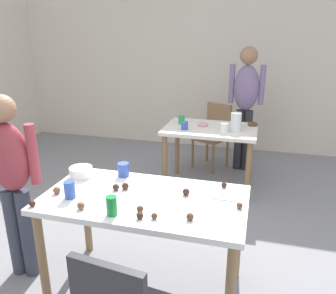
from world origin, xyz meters
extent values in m
plane|color=gray|center=(0.00, 0.00, 0.00)|extent=(6.40, 6.40, 0.00)
cube|color=beige|center=(0.00, 3.20, 1.30)|extent=(6.40, 0.10, 2.60)
cube|color=white|center=(0.07, -0.24, 0.73)|extent=(1.37, 0.74, 0.04)
cylinder|color=olive|center=(-0.55, -0.55, 0.35)|extent=(0.06, 0.06, 0.71)
cylinder|color=olive|center=(-0.55, 0.07, 0.35)|extent=(0.06, 0.06, 0.71)
cylinder|color=olive|center=(0.70, 0.07, 0.35)|extent=(0.06, 0.06, 0.71)
cube|color=silver|center=(0.25, 1.61, 0.73)|extent=(1.05, 0.72, 0.04)
cylinder|color=olive|center=(-0.22, 1.31, 0.35)|extent=(0.06, 0.06, 0.71)
cylinder|color=olive|center=(0.71, 1.31, 0.35)|extent=(0.06, 0.06, 0.71)
cylinder|color=olive|center=(-0.22, 1.90, 0.35)|extent=(0.06, 0.06, 0.71)
cylinder|color=olive|center=(0.71, 1.90, 0.35)|extent=(0.06, 0.06, 0.71)
cube|color=olive|center=(0.17, 2.24, 0.43)|extent=(0.54, 0.54, 0.04)
cube|color=olive|center=(0.25, 2.41, 0.66)|extent=(0.36, 0.21, 0.42)
cylinder|color=olive|center=(0.24, 2.02, 0.21)|extent=(0.04, 0.04, 0.41)
cylinder|color=olive|center=(-0.06, 2.17, 0.21)|extent=(0.04, 0.04, 0.41)
cylinder|color=olive|center=(0.39, 2.32, 0.21)|extent=(0.04, 0.04, 0.41)
cylinder|color=olive|center=(0.09, 2.47, 0.21)|extent=(0.04, 0.04, 0.41)
cylinder|color=#383D4C|center=(-0.95, -0.33, 0.36)|extent=(0.11, 0.11, 0.71)
cylinder|color=#383D4C|center=(-0.84, -0.32, 0.36)|extent=(0.11, 0.11, 0.71)
ellipsoid|color=#9E3842|center=(-0.89, -0.33, 0.97)|extent=(0.33, 0.22, 0.51)
sphere|color=#997051|center=(-0.89, -0.33, 1.32)|extent=(0.19, 0.19, 0.19)
cylinder|color=#9E3842|center=(-0.70, -0.31, 1.01)|extent=(0.07, 0.07, 0.43)
cylinder|color=#28282D|center=(0.65, 2.29, 0.41)|extent=(0.11, 0.11, 0.82)
cylinder|color=#28282D|center=(0.54, 2.30, 0.41)|extent=(0.11, 0.11, 0.82)
ellipsoid|color=slate|center=(0.59, 2.30, 1.12)|extent=(0.33, 0.21, 0.58)
sphere|color=#997051|center=(0.59, 2.30, 1.52)|extent=(0.22, 0.22, 0.22)
cylinder|color=slate|center=(0.78, 2.29, 1.16)|extent=(0.07, 0.07, 0.50)
cylinder|color=slate|center=(0.40, 2.31, 1.16)|extent=(0.07, 0.07, 0.50)
cylinder|color=white|center=(-0.50, -0.04, 0.79)|extent=(0.18, 0.18, 0.08)
cylinder|color=#198438|center=(-0.04, -0.51, 0.81)|extent=(0.07, 0.07, 0.12)
cube|color=silver|center=(0.61, -0.15, 0.75)|extent=(0.17, 0.02, 0.01)
cylinder|color=#3351B2|center=(-0.40, -0.38, 0.81)|extent=(0.07, 0.07, 0.12)
cylinder|color=#3351B2|center=(-0.19, 0.05, 0.80)|extent=(0.09, 0.09, 0.11)
sphere|color=brown|center=(0.43, -0.45, 0.77)|extent=(0.05, 0.05, 0.05)
sphere|color=brown|center=(-0.52, -0.35, 0.78)|extent=(0.05, 0.05, 0.05)
sphere|color=#3D2319|center=(-0.58, 0.09, 0.77)|extent=(0.04, 0.04, 0.04)
sphere|color=#3D2319|center=(-0.09, -0.16, 0.77)|extent=(0.05, 0.05, 0.05)
sphere|color=brown|center=(0.12, -0.44, 0.77)|extent=(0.04, 0.04, 0.04)
sphere|color=#3D2319|center=(0.34, -0.14, 0.77)|extent=(0.05, 0.05, 0.05)
sphere|color=#3D2319|center=(0.14, -0.52, 0.77)|extent=(0.04, 0.04, 0.04)
sphere|color=#3D2319|center=(0.58, 0.05, 0.77)|extent=(0.04, 0.04, 0.04)
sphere|color=brown|center=(-0.25, -0.50, 0.77)|extent=(0.05, 0.05, 0.05)
sphere|color=#3D2319|center=(-0.15, -0.20, 0.77)|extent=(0.05, 0.05, 0.05)
sphere|color=#3D2319|center=(-0.57, -0.55, 0.77)|extent=(0.04, 0.04, 0.04)
sphere|color=brown|center=(0.23, -0.49, 0.77)|extent=(0.04, 0.04, 0.04)
sphere|color=brown|center=(0.70, -0.23, 0.77)|extent=(0.04, 0.04, 0.04)
cylinder|color=white|center=(0.54, 1.53, 0.85)|extent=(0.12, 0.12, 0.21)
cylinder|color=#3351B2|center=(-0.03, 1.45, 0.80)|extent=(0.08, 0.08, 0.09)
cylinder|color=green|center=(-0.11, 1.67, 0.80)|extent=(0.07, 0.07, 0.10)
cylinder|color=white|center=(0.52, 1.65, 0.80)|extent=(0.08, 0.08, 0.11)
cylinder|color=white|center=(0.42, 1.44, 0.80)|extent=(0.09, 0.09, 0.11)
torus|color=pink|center=(0.15, 1.66, 0.77)|extent=(0.12, 0.12, 0.04)
torus|color=brown|center=(0.71, 1.83, 0.77)|extent=(0.12, 0.12, 0.04)
torus|color=gold|center=(0.53, 1.78, 0.77)|extent=(0.11, 0.11, 0.03)
camera|label=1|loc=(0.77, -2.19, 1.81)|focal=36.44mm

